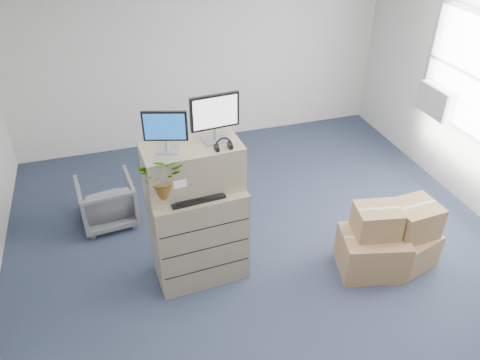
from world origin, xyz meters
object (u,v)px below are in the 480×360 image
(filing_cabinet_lower, at_px, (198,233))
(monitor_right, at_px, (215,115))
(office_chair, at_px, (107,199))
(potted_plant, at_px, (163,180))
(keyboard, at_px, (197,197))
(monitor_left, at_px, (165,129))
(water_bottle, at_px, (200,174))

(filing_cabinet_lower, distance_m, monitor_right, 1.35)
(filing_cabinet_lower, distance_m, office_chair, 1.57)
(monitor_right, distance_m, potted_plant, 0.79)
(keyboard, relative_size, office_chair, 0.79)
(potted_plant, relative_size, office_chair, 0.82)
(monitor_left, height_order, keyboard, monitor_left)
(monitor_right, bearing_deg, monitor_left, -177.56)
(filing_cabinet_lower, relative_size, potted_plant, 2.00)
(monitor_left, relative_size, potted_plant, 0.73)
(water_bottle, bearing_deg, monitor_right, 15.28)
(monitor_left, distance_m, potted_plant, 0.49)
(monitor_right, bearing_deg, keyboard, -144.82)
(monitor_left, bearing_deg, office_chair, 135.47)
(monitor_left, distance_m, office_chair, 2.06)
(water_bottle, bearing_deg, monitor_left, -177.11)
(filing_cabinet_lower, height_order, monitor_right, monitor_right)
(monitor_right, xyz_separation_m, water_bottle, (-0.19, -0.05, -0.61))
(monitor_left, height_order, office_chair, monitor_left)
(potted_plant, height_order, office_chair, potted_plant)
(filing_cabinet_lower, height_order, office_chair, filing_cabinet_lower)
(keyboard, bearing_deg, water_bottle, 60.32)
(filing_cabinet_lower, xyz_separation_m, office_chair, (-0.92, 1.25, -0.22))
(water_bottle, distance_m, potted_plant, 0.43)
(water_bottle, height_order, office_chair, water_bottle)
(potted_plant, xyz_separation_m, office_chair, (-0.60, 1.36, -1.04))
(monitor_left, height_order, water_bottle, monitor_left)
(monitor_right, height_order, water_bottle, monitor_right)
(filing_cabinet_lower, relative_size, monitor_right, 2.31)
(potted_plant, bearing_deg, water_bottle, 21.67)
(monitor_right, xyz_separation_m, potted_plant, (-0.58, -0.21, -0.50))
(filing_cabinet_lower, relative_size, office_chair, 1.64)
(monitor_right, height_order, potted_plant, monitor_right)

